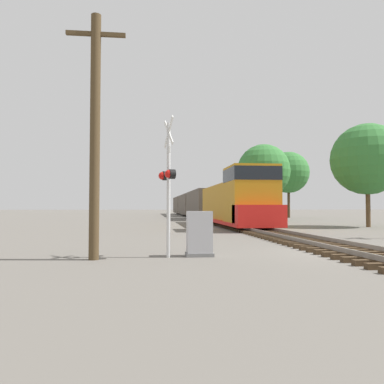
{
  "coord_description": "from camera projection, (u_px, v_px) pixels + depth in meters",
  "views": [
    {
      "loc": [
        -6.74,
        -12.3,
        1.59
      ],
      "look_at": [
        -4.61,
        6.84,
        2.36
      ],
      "focal_mm": 35.0,
      "sensor_mm": 36.0,
      "label": 1
    }
  ],
  "objects": [
    {
      "name": "tree_far_right",
      "position": [
        367.0,
        159.0,
        29.63
      ],
      "size": [
        5.64,
        5.64,
        8.19
      ],
      "color": "brown",
      "rests_on": "ground"
    },
    {
      "name": "crossing_signal_near",
      "position": [
        168.0,
        179.0,
        11.84
      ],
      "size": [
        0.53,
        1.01,
        4.43
      ],
      "rotation": [
        0.0,
        0.0,
        -1.32
      ],
      "color": "silver",
      "rests_on": "ground"
    },
    {
      "name": "freight_train",
      "position": [
        197.0,
        205.0,
        54.57
      ],
      "size": [
        3.14,
        65.67,
        4.33
      ],
      "color": "#B77A14",
      "rests_on": "ground"
    },
    {
      "name": "utility_pole",
      "position": [
        95.0,
        132.0,
        11.39
      ],
      "size": [
        1.8,
        0.3,
        7.51
      ],
      "color": "#4C3A23",
      "rests_on": "ground"
    },
    {
      "name": "ground_plane",
      "position": [
        347.0,
        253.0,
        12.89
      ],
      "size": [
        400.0,
        400.0,
        0.0
      ],
      "primitive_type": "plane",
      "color": "#666059"
    },
    {
      "name": "rail_track_bed",
      "position": [
        347.0,
        249.0,
        12.9
      ],
      "size": [
        2.6,
        160.0,
        0.31
      ],
      "color": "#42301E",
      "rests_on": "ground"
    },
    {
      "name": "relay_cabinet",
      "position": [
        199.0,
        234.0,
        12.06
      ],
      "size": [
        0.88,
        0.61,
        1.45
      ],
      "color": "slate",
      "rests_on": "ground"
    },
    {
      "name": "tree_deep_background",
      "position": [
        288.0,
        172.0,
        54.84
      ],
      "size": [
        6.05,
        6.05,
        9.67
      ],
      "color": "#473521",
      "rests_on": "ground"
    },
    {
      "name": "tree_mid_background",
      "position": [
        264.0,
        171.0,
        43.05
      ],
      "size": [
        6.1,
        6.1,
        8.8
      ],
      "color": "#473521",
      "rests_on": "ground"
    }
  ]
}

